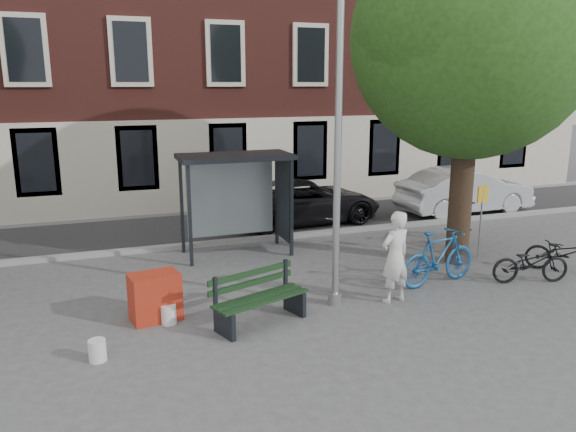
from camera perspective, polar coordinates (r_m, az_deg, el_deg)
The scene contains 21 objects.
ground at distance 11.55m, azimuth 4.76°, elevation -8.90°, with size 90.00×90.00×0.00m, color #4C4C4F.
road at distance 17.84m, azimuth -4.49°, elevation -0.82°, with size 40.00×4.00×0.01m, color #28282B.
curb_near at distance 15.97m, azimuth -2.61°, elevation -2.29°, with size 40.00×0.25×0.12m, color gray.
curb_far at distance 19.72m, azimuth -6.02°, elevation 0.68°, with size 40.00×0.25×0.12m, color gray.
building_row at distance 23.30m, azimuth -8.93°, elevation 19.71°, with size 30.00×8.00×14.00m, color maroon.
lamppost at distance 10.81m, azimuth 5.05°, elevation 4.89°, with size 0.28×0.35×6.11m.
tree_right at distance 14.02m, azimuth 18.63°, elevation 17.81°, with size 5.76×5.60×8.20m.
bus_shelter at distance 14.56m, azimuth -3.95°, elevation 3.65°, with size 2.85×1.45×2.62m.
painter at distance 11.54m, azimuth 10.83°, elevation -4.11°, with size 0.69×0.45×1.90m, color silver.
bench at distance 10.51m, azimuth -2.96°, elevation -8.58°, with size 1.97×1.20×0.97m.
bike_a at distance 13.67m, azimuth 23.42°, elevation -4.40°, with size 0.61×1.74×0.91m, color black.
bike_b at distance 12.84m, azimuth 15.06°, elevation -4.06°, with size 0.59×2.08×1.25m, color #194F89.
bike_c at distance 14.79m, azimuth 26.32°, elevation -3.39°, with size 0.61×1.74×0.91m, color black.
bike_d at distance 16.16m, azimuth 17.27°, elevation -0.72°, with size 0.57×2.00×1.20m, color black.
car_dark at distance 17.92m, azimuth 1.68°, elevation 1.53°, with size 2.29×4.97×1.38m, color black.
car_silver at distance 20.10m, azimuth 17.53°, elevation 2.46°, with size 1.64×4.71×1.55m, color #B7BABF.
red_stand at distance 10.95m, azimuth -13.36°, elevation -7.98°, with size 0.90×0.60×0.90m, color #A42815.
bucket_a at distance 11.26m, azimuth -11.48°, elevation -8.76°, with size 0.28×0.28×0.36m, color silver.
bucket_b at distance 9.76m, azimuth -18.80°, elevation -12.80°, with size 0.28×0.28×0.36m, color silver.
bucket_c at distance 10.80m, azimuth -12.02°, elevation -9.76°, with size 0.28×0.28×0.36m, color white.
notice_sign at distance 14.92m, azimuth 19.09°, elevation 0.93°, with size 0.32×0.05×1.87m.
Camera 1 is at (-4.46, -9.72, 4.37)m, focal length 35.00 mm.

